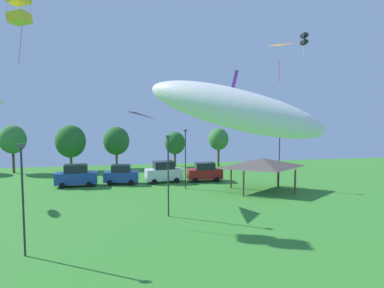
% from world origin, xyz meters
% --- Properties ---
extents(kite_flying_0, '(3.08, 3.98, 0.75)m').
position_xyz_m(kite_flying_0, '(1.83, 33.95, 6.55)').
color(kite_flying_0, black).
extents(kite_flying_1, '(2.64, 2.53, 3.08)m').
position_xyz_m(kite_flying_1, '(14.81, 36.10, 14.58)').
color(kite_flying_1, orange).
extents(kite_flying_5, '(1.98, 1.91, 6.04)m').
position_xyz_m(kite_flying_5, '(-9.78, 34.50, 17.30)').
color(kite_flying_5, yellow).
extents(kite_flying_7, '(0.89, 0.94, 2.73)m').
position_xyz_m(kite_flying_7, '(18.82, 37.90, 16.73)').
color(kite_flying_7, black).
extents(kite_flying_11, '(3.69, 2.93, 1.73)m').
position_xyz_m(kite_flying_11, '(0.79, 9.07, 8.30)').
color(kite_flying_11, white).
extents(parked_car_leftmost, '(4.73, 2.13, 2.55)m').
position_xyz_m(parked_car_leftmost, '(-6.60, 43.21, 1.24)').
color(parked_car_leftmost, '#234299').
rests_on(parked_car_leftmost, ground).
extents(parked_car_second_from_left, '(4.21, 2.36, 2.31)m').
position_xyz_m(parked_car_second_from_left, '(-1.49, 43.55, 1.14)').
color(parked_car_second_from_left, '#234299').
rests_on(parked_car_second_from_left, ground).
extents(parked_car_third_from_left, '(4.61, 2.47, 2.62)m').
position_xyz_m(parked_car_third_from_left, '(3.61, 43.58, 1.27)').
color(parked_car_third_from_left, silver).
rests_on(parked_car_third_from_left, ground).
extents(parked_car_rightmost_in_row, '(4.34, 2.02, 2.37)m').
position_xyz_m(parked_car_rightmost_in_row, '(8.72, 43.23, 1.16)').
color(parked_car_rightmost_in_row, maroon).
rests_on(parked_car_rightmost_in_row, ground).
extents(park_pavilion, '(7.39, 5.22, 3.60)m').
position_xyz_m(park_pavilion, '(13.49, 36.65, 3.08)').
color(park_pavilion, brown).
rests_on(park_pavilion, ground).
extents(light_post_0, '(0.36, 0.20, 6.65)m').
position_xyz_m(light_post_0, '(5.55, 39.45, 3.73)').
color(light_post_0, '#2D2D33').
rests_on(light_post_0, ground).
extents(light_post_1, '(0.36, 0.20, 6.59)m').
position_xyz_m(light_post_1, '(2.21, 29.22, 3.70)').
color(light_post_1, '#2D2D33').
rests_on(light_post_1, ground).
extents(light_post_2, '(0.36, 0.20, 6.56)m').
position_xyz_m(light_post_2, '(-7.04, 23.08, 3.68)').
color(light_post_2, '#2D2D33').
rests_on(light_post_2, ground).
extents(light_post_3, '(0.36, 0.20, 6.76)m').
position_xyz_m(light_post_3, '(15.91, 37.51, 3.79)').
color(light_post_3, '#2D2D33').
rests_on(light_post_3, ground).
extents(treeline_tree_1, '(3.70, 3.70, 6.86)m').
position_xyz_m(treeline_tree_1, '(-16.57, 54.89, 4.80)').
color(treeline_tree_1, brown).
rests_on(treeline_tree_1, ground).
extents(treeline_tree_2, '(4.41, 4.41, 6.82)m').
position_xyz_m(treeline_tree_2, '(-8.78, 55.26, 4.39)').
color(treeline_tree_2, brown).
rests_on(treeline_tree_2, ground).
extents(treeline_tree_3, '(4.00, 4.00, 6.49)m').
position_xyz_m(treeline_tree_3, '(-2.18, 56.35, 4.28)').
color(treeline_tree_3, brown).
rests_on(treeline_tree_3, ground).
extents(treeline_tree_4, '(3.32, 3.32, 5.63)m').
position_xyz_m(treeline_tree_4, '(7.05, 56.48, 3.78)').
color(treeline_tree_4, brown).
rests_on(treeline_tree_4, ground).
extents(treeline_tree_5, '(3.21, 3.21, 6.21)m').
position_xyz_m(treeline_tree_5, '(13.87, 54.86, 4.42)').
color(treeline_tree_5, brown).
rests_on(treeline_tree_5, ground).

